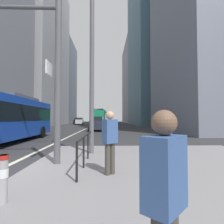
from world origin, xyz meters
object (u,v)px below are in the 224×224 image
Objects in this scene: city_bus_red_receding at (100,118)px; pedestrian_waiting at (167,133)px; car_receding_far at (97,124)px; bollard_left at (2,176)px; pedestrian_walking at (165,198)px; pedestrian_far at (110,139)px; city_bus_blue_oncoming at (4,116)px; car_oncoming_mid at (78,121)px; car_receding_near at (102,121)px; street_lamp_post at (92,39)px; car_oncoming_far at (80,121)px.

pedestrian_waiting is (4.31, -26.81, -0.82)m from city_bus_red_receding.
car_receding_far is 4.75× the size of bollard_left.
city_bus_red_receding reaches higher than bollard_left.
pedestrian_waiting is 7.33m from pedestrian_walking.
car_receding_far is at bearing 94.11° from pedestrian_far.
car_oncoming_mid is (-1.76, 41.13, -0.85)m from city_bus_blue_oncoming.
car_oncoming_mid is 1.08× the size of car_receding_near.
car_receding_near is 21.15m from car_receding_far.
city_bus_blue_oncoming is 41.18m from car_oncoming_mid.
car_oncoming_mid is 10.72m from car_receding_near.
car_oncoming_mid is 0.57× the size of street_lamp_post.
pedestrian_far is (8.74, -48.37, 0.12)m from car_oncoming_mid.
car_receding_far reaches higher than bollard_left.
car_oncoming_mid is 2.89× the size of pedestrian_waiting.
city_bus_blue_oncoming reaches higher than car_receding_near.
car_oncoming_far is 5.02× the size of bollard_left.
pedestrian_waiting is at bearing 71.25° from pedestrian_walking.
city_bus_blue_oncoming is 8.26m from street_lamp_post.
street_lamp_post is at bearing -34.08° from city_bus_blue_oncoming.
city_bus_red_receding reaches higher than car_oncoming_far.
bollard_left is at bearing -83.12° from car_oncoming_far.
pedestrian_walking reaches higher than pedestrian_waiting.
street_lamp_post is 9.28× the size of bollard_left.
car_receding_near is at bearing -34.74° from car_oncoming_far.
street_lamp_post reaches higher than pedestrian_walking.
pedestrian_walking is (1.79, -23.05, 0.04)m from car_receding_far.
car_receding_far is 2.36× the size of pedestrian_far.
pedestrian_walking is at bearing -38.38° from bollard_left.
city_bus_red_receding is at bearing 91.67° from street_lamp_post.
city_bus_blue_oncoming is 13.52m from car_receding_far.
street_lamp_post reaches higher than bollard_left.
pedestrian_far is (1.56, -30.24, -0.72)m from city_bus_red_receding.
pedestrian_walking is at bearing -80.02° from car_oncoming_mid.
bollard_left is (-1.20, -4.68, -4.65)m from street_lamp_post.
city_bus_blue_oncoming reaches higher than car_oncoming_far.
city_bus_blue_oncoming is 1.01× the size of city_bus_red_receding.
city_bus_blue_oncoming is 7.60× the size of pedestrian_waiting.
city_bus_red_receding is 2.73× the size of car_oncoming_far.
car_oncoming_mid reaches higher than pedestrian_walking.
street_lamp_post is (0.51, -37.64, 4.29)m from car_receding_near.
city_bus_red_receding is 30.29m from pedestrian_far.
car_receding_far is (0.16, -10.71, -0.85)m from city_bus_red_receding.
city_bus_blue_oncoming is 33.93m from car_receding_near.
pedestrian_walking is at bearing -79.98° from street_lamp_post.
city_bus_red_receding is 7.41× the size of pedestrian_walking.
car_receding_far is 2.60× the size of pedestrian_waiting.
street_lamp_post is (6.21, -4.20, 3.45)m from city_bus_blue_oncoming.
car_receding_near is 4.88× the size of bollard_left.
street_lamp_post is (6.84, -42.03, 4.29)m from car_oncoming_far.
pedestrian_far is at bearing -79.76° from car_oncoming_mid.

